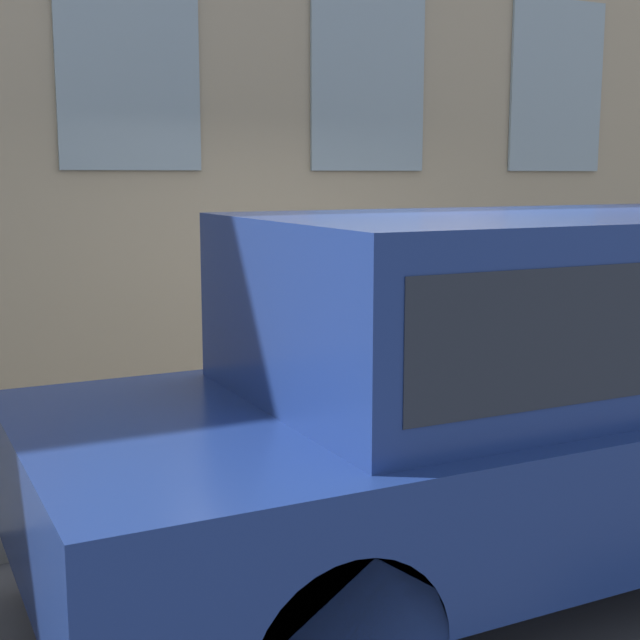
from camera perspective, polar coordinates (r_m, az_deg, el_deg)
name	(u,v)px	position (r m, az deg, el deg)	size (l,w,h in m)	color
ground_plane	(408,489)	(5.86, 5.66, -10.74)	(80.00, 80.00, 0.00)	#47474C
sidewalk	(322,428)	(6.87, 0.12, -6.92)	(2.49, 60.00, 0.17)	gray
fire_hydrant	(368,386)	(6.16, 3.11, -4.23)	(0.35, 0.46, 0.77)	gray
person	(270,340)	(5.90, -3.24, -1.31)	(0.30, 0.20, 1.24)	#232328
parked_truck_navy_near	(537,370)	(4.56, 13.70, -3.13)	(1.97, 4.85, 1.82)	black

